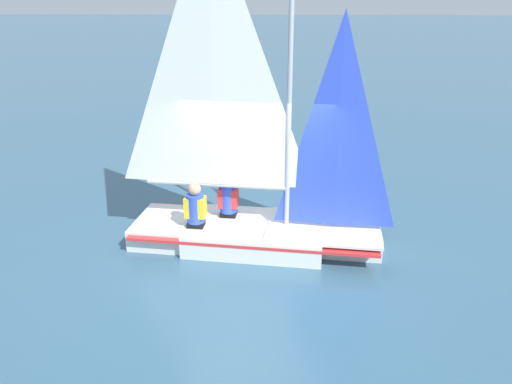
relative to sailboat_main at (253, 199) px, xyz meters
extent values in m
plane|color=#38607A|center=(0.05, 0.00, -0.84)|extent=(260.00, 260.00, 0.00)
cube|color=white|center=(0.05, 0.00, -0.66)|extent=(2.44, 1.71, 0.37)
cube|color=white|center=(1.69, -0.14, -0.66)|extent=(1.04, 0.91, 0.37)
cube|color=white|center=(-1.60, 0.13, -0.66)|extent=(1.07, 1.37, 0.37)
cube|color=red|center=(0.05, 0.00, -0.54)|extent=(4.26, 1.87, 0.05)
cube|color=silver|center=(1.21, -0.10, -0.45)|extent=(2.01, 1.55, 0.04)
cylinder|color=#B7B7BC|center=(0.57, -0.05, 2.09)|extent=(0.08, 0.08, 5.12)
cylinder|color=#B7B7BC|center=(-0.64, 0.05, 0.22)|extent=(2.43, 0.27, 0.07)
pyramid|color=white|center=(-0.64, 0.05, 2.39)|extent=(2.31, 0.24, 4.27)
pyramid|color=blue|center=(1.36, -0.11, 1.35)|extent=(1.43, 0.17, 3.44)
cube|color=black|center=(-2.14, 0.17, -0.71)|extent=(0.08, 0.04, 0.26)
cube|color=black|center=(-0.47, 0.32, -0.61)|extent=(0.30, 0.26, 0.45)
cylinder|color=blue|center=(-0.47, 0.32, -0.14)|extent=(0.32, 0.32, 0.50)
cube|color=red|center=(-0.47, 0.32, -0.11)|extent=(0.36, 0.29, 0.35)
sphere|color=tan|center=(-0.47, 0.32, 0.21)|extent=(0.22, 0.22, 0.22)
cylinder|color=red|center=(-0.47, 0.32, 0.30)|extent=(0.23, 0.23, 0.06)
cube|color=black|center=(-0.98, -0.16, -0.61)|extent=(0.30, 0.26, 0.45)
cylinder|color=blue|center=(-0.98, -0.16, -0.14)|extent=(0.32, 0.32, 0.50)
cube|color=yellow|center=(-0.98, -0.16, -0.11)|extent=(0.36, 0.29, 0.35)
sphere|color=tan|center=(-0.98, -0.16, 0.21)|extent=(0.22, 0.22, 0.22)
camera|label=1|loc=(0.58, -7.86, 3.20)|focal=35.00mm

